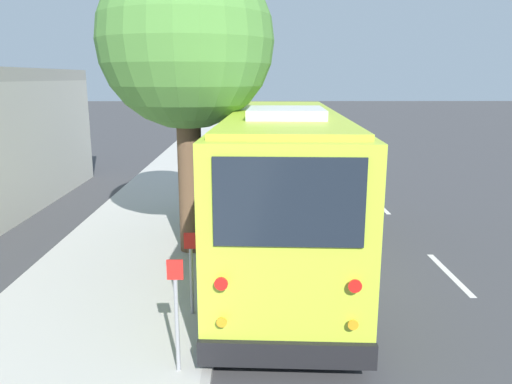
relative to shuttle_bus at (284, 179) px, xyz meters
The scene contains 14 objects.
ground_plane 2.18m from the shuttle_bus, 148.01° to the right, with size 160.00×160.00×0.00m, color #3D3D3F.
sidewalk_slab 4.02m from the shuttle_bus, 103.89° to the left, with size 80.00×4.06×0.15m, color #B2AFA8.
curb_strip 2.46m from the shuttle_bus, 122.16° to the left, with size 80.00×0.14×0.15m, color #9D9A94.
shuttle_bus is the anchor object (origin of this frame).
parked_sedan_silver 11.77m from the shuttle_bus, ahead, with size 4.37×1.99×1.28m.
parked_sedan_black 17.56m from the shuttle_bus, ahead, with size 4.72×1.88×1.30m.
parked_sedan_blue 23.82m from the shuttle_bus, ahead, with size 4.33×1.70×1.30m.
parked_sedan_tan 29.70m from the shuttle_bus, ahead, with size 4.55×1.98×1.33m.
street_tree 3.88m from the shuttle_bus, 76.84° to the left, with size 3.83×3.83×7.26m.
sign_post_near 5.04m from the shuttle_bus, 159.27° to the left, with size 0.06×0.22×1.63m.
sign_post_far 3.54m from the shuttle_bus, 148.86° to the left, with size 0.06×0.22×1.46m.
fire_hydrant 8.54m from the shuttle_bus, 12.47° to the left, with size 0.22×0.22×0.81m.
lane_stripe_mid 4.13m from the shuttle_bus, 103.29° to the right, with size 2.40×0.14×0.01m, color silver.
lane_stripe_ahead 6.56m from the shuttle_bus, 34.56° to the right, with size 2.40×0.14×0.01m, color silver.
Camera 1 is at (-10.02, 1.28, 4.14)m, focal length 35.00 mm.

